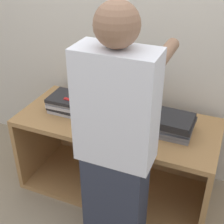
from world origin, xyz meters
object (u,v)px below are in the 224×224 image
laptop_open (119,111)px  laptop_stack_left (73,104)px  person (116,152)px  laptop_stack_right (167,124)px

laptop_open → laptop_stack_left: 0.36m
person → laptop_stack_right: bearing=73.3°
laptop_open → person: bearing=-70.3°
laptop_stack_left → laptop_stack_right: same height
laptop_stack_left → laptop_open: bearing=7.3°
person → laptop_open: bearing=109.7°
person → laptop_stack_left: bearing=136.9°
laptop_stack_right → laptop_stack_left: bearing=180.0°
laptop_open → laptop_stack_right: bearing=-7.2°
laptop_stack_left → laptop_stack_right: (0.71, -0.00, 0.00)m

